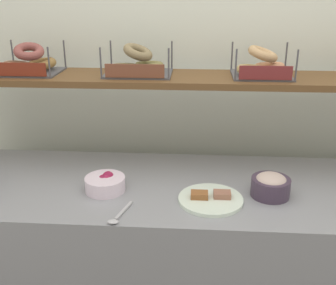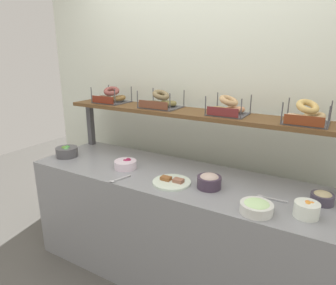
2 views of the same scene
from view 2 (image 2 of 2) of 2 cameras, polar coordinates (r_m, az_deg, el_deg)
The scene contains 18 objects.
ground_plane at distance 2.67m, azimuth 0.99°, elevation -23.17°, with size 8.00×8.00×0.00m, color #595651.
back_wall at distance 2.60m, azimuth 7.12°, elevation 5.18°, with size 3.46×0.06×2.40m, color silver.
deli_counter at distance 2.42m, azimuth 1.04°, elevation -15.44°, with size 2.26×0.70×0.85m, color gray.
shelf_riser_left at distance 3.00m, azimuth -14.46°, elevation 3.39°, with size 0.05×0.05×0.40m, color #4C4C51.
upper_shelf at distance 2.33m, azimuth 4.42°, elevation 5.58°, with size 2.22×0.32×0.03m, color brown.
bowl_hummus at distance 2.03m, azimuth 27.22°, elevation -9.25°, with size 0.13×0.13×0.08m.
bowl_tuna_salad at distance 2.02m, azimuth 7.82°, elevation -7.22°, with size 0.16×0.16×0.10m.
bowl_veggie_mix at distance 2.73m, azimuth -18.64°, elevation -1.61°, with size 0.18×0.18×0.10m.
bowl_scallion_spread at distance 1.79m, azimuth 16.43°, elevation -11.63°, with size 0.18×0.18×0.07m.
bowl_fruit_salad at distance 1.84m, azimuth 24.82°, elevation -11.37°, with size 0.13×0.13×0.09m.
bowl_beet_salad at distance 2.36m, azimuth -8.03°, elevation -4.08°, with size 0.17×0.17×0.08m.
serving_plate_white at distance 2.08m, azimuth 0.71°, elevation -7.48°, with size 0.27×0.27×0.04m.
serving_spoon_near_plate at distance 1.98m, azimuth 18.29°, elevation -9.89°, with size 0.18×0.03×0.01m.
serving_spoon_by_edge at distance 2.15m, azimuth -9.67°, elevation -6.97°, with size 0.07×0.17×0.01m.
bagel_basket_cinnamon_raisin at distance 2.77m, azimuth -10.67°, elevation 8.45°, with size 0.29×0.26×0.14m.
bagel_basket_poppy at distance 2.47m, azimuth -1.42°, elevation 7.69°, with size 0.31×0.24×0.15m.
bagel_basket_sesame at distance 2.22m, azimuth 11.29°, elevation 6.40°, with size 0.28×0.26×0.14m.
bagel_basket_plain at distance 2.10m, azimuth 24.72°, elevation 4.69°, with size 0.29×0.26×0.16m.
Camera 2 is at (1.00, -1.79, 1.72)m, focal length 32.15 mm.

